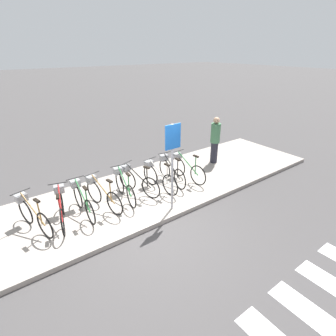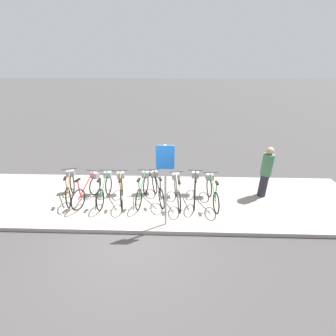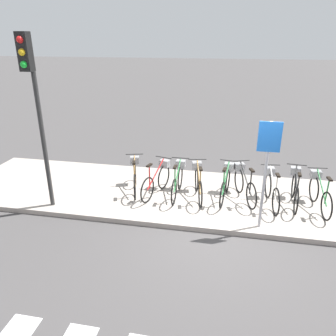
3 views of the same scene
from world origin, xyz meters
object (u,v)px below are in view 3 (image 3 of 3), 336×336
at_px(parked_bicycle_3, 198,181).
at_px(parked_bicycle_4, 226,182).
at_px(parked_bicycle_7, 295,187).
at_px(sign_post, 267,158).
at_px(parked_bicycle_0, 135,175).
at_px(parked_bicycle_1, 158,178).
at_px(traffic_light, 33,89).
at_px(parked_bicycle_5, 244,183).
at_px(parked_bicycle_6, 271,188).
at_px(parked_bicycle_2, 178,179).
at_px(parked_bicycle_8, 319,191).

bearing_deg(parked_bicycle_3, parked_bicycle_4, 5.04).
distance_m(parked_bicycle_7, sign_post, 1.92).
xyz_separation_m(parked_bicycle_0, parked_bicycle_1, (0.63, -0.10, 0.00)).
bearing_deg(traffic_light, parked_bicycle_4, 17.40).
xyz_separation_m(parked_bicycle_5, parked_bicycle_6, (0.64, -0.17, 0.00)).
height_order(parked_bicycle_4, parked_bicycle_7, same).
bearing_deg(parked_bicycle_7, sign_post, -124.85).
xyz_separation_m(parked_bicycle_2, traffic_light, (-2.89, -1.23, 2.35)).
distance_m(parked_bicycle_1, traffic_light, 3.55).
xyz_separation_m(parked_bicycle_3, parked_bicycle_5, (1.12, 0.13, 0.00)).
distance_m(parked_bicycle_0, traffic_light, 3.20).
bearing_deg(parked_bicycle_4, parked_bicycle_2, -177.73).
bearing_deg(parked_bicycle_5, parked_bicycle_6, -14.56).
xyz_separation_m(parked_bicycle_0, parked_bicycle_5, (2.79, 0.05, 0.00)).
bearing_deg(parked_bicycle_1, traffic_light, -153.10).
height_order(parked_bicycle_3, sign_post, sign_post).
height_order(parked_bicycle_4, traffic_light, traffic_light).
bearing_deg(parked_bicycle_1, parked_bicycle_8, -0.33).
xyz_separation_m(parked_bicycle_2, parked_bicycle_3, (0.52, -0.01, 0.00)).
relative_size(parked_bicycle_0, sign_post, 0.65).
xyz_separation_m(parked_bicycle_4, parked_bicycle_6, (1.08, -0.10, 0.00)).
relative_size(parked_bicycle_1, parked_bicycle_7, 0.97).
bearing_deg(parked_bicycle_7, traffic_light, -167.13).
xyz_separation_m(parked_bicycle_0, parked_bicycle_7, (4.00, 0.01, 0.00)).
height_order(parked_bicycle_7, sign_post, sign_post).
relative_size(parked_bicycle_3, parked_bicycle_8, 0.98).
bearing_deg(parked_bicycle_1, parked_bicycle_3, 1.13).
distance_m(parked_bicycle_6, parked_bicycle_7, 0.58).
bearing_deg(sign_post, parked_bicycle_2, 148.85).
bearing_deg(parked_bicycle_2, parked_bicycle_0, 176.85).
relative_size(parked_bicycle_4, parked_bicycle_5, 1.04).
relative_size(parked_bicycle_2, traffic_light, 0.40).
height_order(parked_bicycle_0, parked_bicycle_1, same).
bearing_deg(parked_bicycle_4, parked_bicycle_3, -174.96).
height_order(parked_bicycle_1, parked_bicycle_2, same).
distance_m(traffic_light, sign_post, 5.00).
relative_size(parked_bicycle_2, sign_post, 0.67).
xyz_separation_m(parked_bicycle_6, sign_post, (-0.32, -1.13, 1.14)).
bearing_deg(parked_bicycle_7, parked_bicycle_0, -179.82).
bearing_deg(parked_bicycle_3, parked_bicycle_2, 178.58).
relative_size(parked_bicycle_5, parked_bicycle_6, 0.96).
relative_size(parked_bicycle_5, parked_bicycle_7, 0.96).
xyz_separation_m(parked_bicycle_1, parked_bicycle_5, (2.16, 0.15, 0.00)).
relative_size(parked_bicycle_4, parked_bicycle_7, 1.00).
xyz_separation_m(parked_bicycle_1, parked_bicycle_4, (1.72, 0.08, 0.00)).
height_order(parked_bicycle_8, traffic_light, traffic_light).
relative_size(parked_bicycle_3, traffic_light, 0.39).
bearing_deg(parked_bicycle_3, parked_bicycle_6, -1.31).
relative_size(traffic_light, sign_post, 1.69).
xyz_separation_m(parked_bicycle_6, parked_bicycle_8, (1.08, -0.00, 0.00)).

